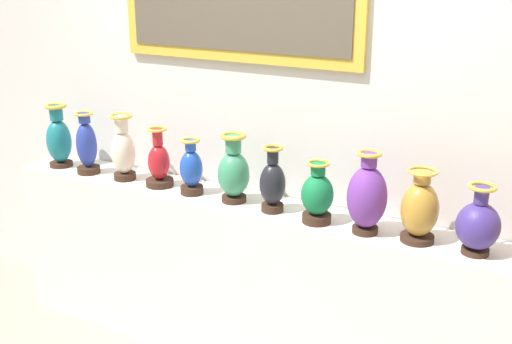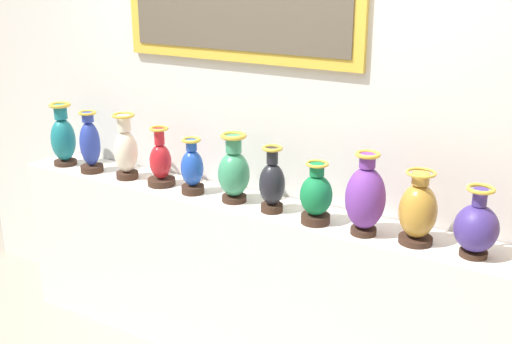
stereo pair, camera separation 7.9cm
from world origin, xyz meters
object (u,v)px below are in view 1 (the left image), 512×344
object	(u,v)px
vase_ivory	(123,151)
vase_onyx	(273,183)
vase_violet	(367,196)
vase_emerald	(317,196)
vase_indigo	(478,225)
vase_cobalt	(87,146)
vase_ochre	(419,209)
vase_teal	(59,139)
vase_jade	(234,172)
vase_crimson	(159,164)
vase_sapphire	(191,170)

from	to	relation	value
vase_ivory	vase_onyx	world-z (taller)	vase_ivory
vase_violet	vase_emerald	bearing A→B (deg)	179.66
vase_onyx	vase_indigo	bearing A→B (deg)	0.44
vase_cobalt	vase_ochre	distance (m)	2.01
vase_teal	vase_ochre	distance (m)	2.26
vase_cobalt	vase_jade	world-z (taller)	vase_cobalt
vase_violet	vase_ochre	distance (m)	0.24
vase_ivory	vase_jade	bearing A→B (deg)	1.13
vase_cobalt	vase_ivory	distance (m)	0.27
vase_jade	vase_ochre	distance (m)	0.99
vase_ochre	vase_violet	bearing A→B (deg)	-172.63
vase_jade	vase_emerald	xyz separation A→B (m)	(0.50, -0.04, -0.03)
vase_onyx	vase_crimson	bearing A→B (deg)	178.60
vase_crimson	vase_ochre	world-z (taller)	vase_ochre
vase_emerald	vase_indigo	bearing A→B (deg)	2.06
vase_teal	vase_cobalt	distance (m)	0.25
vase_crimson	vase_emerald	world-z (taller)	vase_crimson
vase_violet	vase_onyx	bearing A→B (deg)	177.68
vase_cobalt	vase_sapphire	bearing A→B (deg)	1.59
vase_crimson	vase_sapphire	world-z (taller)	vase_crimson
vase_indigo	vase_emerald	bearing A→B (deg)	-177.94
vase_crimson	vase_onyx	distance (m)	0.74
vase_cobalt	vase_emerald	xyz separation A→B (m)	(1.52, -0.00, -0.03)
vase_emerald	vase_violet	world-z (taller)	vase_violet
vase_violet	vase_ivory	bearing A→B (deg)	179.04
vase_cobalt	vase_sapphire	world-z (taller)	vase_cobalt
vase_cobalt	vase_onyx	size ratio (longest dim) A/B	1.09
vase_violet	vase_indigo	xyz separation A→B (m)	(0.50, 0.03, -0.05)
vase_emerald	vase_indigo	world-z (taller)	vase_indigo
vase_teal	vase_cobalt	bearing A→B (deg)	-3.39
vase_teal	vase_ivory	bearing A→B (deg)	0.66
vase_sapphire	vase_violet	xyz separation A→B (m)	(1.02, -0.03, 0.04)
vase_onyx	vase_ochre	size ratio (longest dim) A/B	1.01
vase_teal	vase_violet	size ratio (longest dim) A/B	0.99
vase_violet	vase_ochre	bearing A→B (deg)	7.37
vase_ochre	vase_indigo	distance (m)	0.26
vase_teal	vase_sapphire	size ratio (longest dim) A/B	1.26
vase_violet	vase_crimson	bearing A→B (deg)	178.23
vase_emerald	vase_sapphire	bearing A→B (deg)	178.21
vase_crimson	vase_jade	distance (m)	0.50
vase_cobalt	vase_indigo	world-z (taller)	vase_cobalt
vase_cobalt	vase_teal	bearing A→B (deg)	176.61
vase_emerald	vase_ochre	world-z (taller)	vase_ochre
vase_cobalt	vase_ivory	size ratio (longest dim) A/B	0.96
vase_cobalt	vase_ochre	world-z (taller)	vase_cobalt
vase_ivory	vase_onyx	size ratio (longest dim) A/B	1.13
vase_ochre	vase_ivory	bearing A→B (deg)	-179.81
vase_crimson	vase_ochre	xyz separation A→B (m)	(1.49, -0.01, 0.02)
vase_cobalt	vase_ochre	size ratio (longest dim) A/B	1.10
vase_crimson	vase_cobalt	bearing A→B (deg)	-176.22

